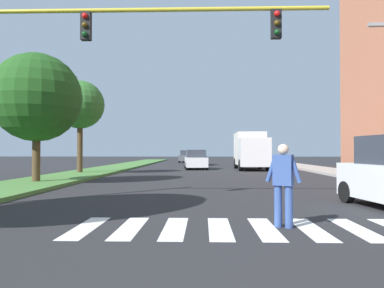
{
  "coord_description": "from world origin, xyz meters",
  "views": [
    {
      "loc": [
        -0.78,
        -0.56,
        1.55
      ],
      "look_at": [
        -1.39,
        19.64,
        1.93
      ],
      "focal_mm": 34.3,
      "sensor_mm": 36.0,
      "label": 1
    }
  ],
  "objects_px": {
    "sedan_distant": "(198,158)",
    "truck_box_delivery": "(251,150)",
    "sedan_midblock": "(196,160)",
    "pedestrian_performer": "(283,181)",
    "tree_mid": "(37,98)",
    "sedan_far_horizon": "(187,157)",
    "tree_far": "(80,105)",
    "traffic_light_gantry": "(87,51)"
  },
  "relations": [
    {
      "from": "tree_far",
      "to": "sedan_distant",
      "type": "xyz_separation_m",
      "value": [
        7.57,
        16.22,
        -3.81
      ]
    },
    {
      "from": "tree_mid",
      "to": "tree_far",
      "type": "height_order",
      "value": "tree_far"
    },
    {
      "from": "tree_far",
      "to": "traffic_light_gantry",
      "type": "height_order",
      "value": "tree_far"
    },
    {
      "from": "pedestrian_performer",
      "to": "sedan_distant",
      "type": "bearing_deg",
      "value": 93.83
    },
    {
      "from": "pedestrian_performer",
      "to": "truck_box_delivery",
      "type": "bearing_deg",
      "value": 84.25
    },
    {
      "from": "traffic_light_gantry",
      "to": "pedestrian_performer",
      "type": "relative_size",
      "value": 5.85
    },
    {
      "from": "tree_mid",
      "to": "tree_far",
      "type": "distance_m",
      "value": 7.24
    },
    {
      "from": "sedan_distant",
      "to": "pedestrian_performer",
      "type": "bearing_deg",
      "value": -86.17
    },
    {
      "from": "pedestrian_performer",
      "to": "truck_box_delivery",
      "type": "xyz_separation_m",
      "value": [
        2.32,
        23.06,
        0.7
      ]
    },
    {
      "from": "sedan_far_horizon",
      "to": "truck_box_delivery",
      "type": "distance_m",
      "value": 19.85
    },
    {
      "from": "truck_box_delivery",
      "to": "sedan_far_horizon",
      "type": "bearing_deg",
      "value": 107.95
    },
    {
      "from": "tree_mid",
      "to": "traffic_light_gantry",
      "type": "height_order",
      "value": "traffic_light_gantry"
    },
    {
      "from": "traffic_light_gantry",
      "to": "truck_box_delivery",
      "type": "distance_m",
      "value": 21.72
    },
    {
      "from": "traffic_light_gantry",
      "to": "sedan_distant",
      "type": "distance_m",
      "value": 30.23
    },
    {
      "from": "tree_mid",
      "to": "sedan_midblock",
      "type": "xyz_separation_m",
      "value": [
        7.1,
        14.33,
        -3.26
      ]
    },
    {
      "from": "sedan_distant",
      "to": "truck_box_delivery",
      "type": "bearing_deg",
      "value": -64.83
    },
    {
      "from": "tree_far",
      "to": "truck_box_delivery",
      "type": "height_order",
      "value": "tree_far"
    },
    {
      "from": "traffic_light_gantry",
      "to": "truck_box_delivery",
      "type": "height_order",
      "value": "traffic_light_gantry"
    },
    {
      "from": "tree_far",
      "to": "truck_box_delivery",
      "type": "distance_m",
      "value": 14.09
    },
    {
      "from": "tree_far",
      "to": "sedan_far_horizon",
      "type": "height_order",
      "value": "tree_far"
    },
    {
      "from": "tree_mid",
      "to": "tree_far",
      "type": "relative_size",
      "value": 0.98
    },
    {
      "from": "truck_box_delivery",
      "to": "sedan_distant",
      "type": "bearing_deg",
      "value": 115.17
    },
    {
      "from": "sedan_distant",
      "to": "traffic_light_gantry",
      "type": "bearing_deg",
      "value": -95.25
    },
    {
      "from": "pedestrian_performer",
      "to": "tree_far",
      "type": "bearing_deg",
      "value": 120.7
    },
    {
      "from": "sedan_distant",
      "to": "sedan_midblock",
      "type": "bearing_deg",
      "value": -90.37
    },
    {
      "from": "traffic_light_gantry",
      "to": "tree_far",
      "type": "bearing_deg",
      "value": 109.46
    },
    {
      "from": "tree_far",
      "to": "traffic_light_gantry",
      "type": "bearing_deg",
      "value": -70.54
    },
    {
      "from": "sedan_midblock",
      "to": "sedan_far_horizon",
      "type": "distance_m",
      "value": 18.43
    },
    {
      "from": "tree_far",
      "to": "truck_box_delivery",
      "type": "xyz_separation_m",
      "value": [
        12.09,
        6.62,
        -2.94
      ]
    },
    {
      "from": "tree_mid",
      "to": "sedan_midblock",
      "type": "height_order",
      "value": "tree_mid"
    },
    {
      "from": "tree_mid",
      "to": "sedan_midblock",
      "type": "relative_size",
      "value": 1.38
    },
    {
      "from": "sedan_distant",
      "to": "truck_box_delivery",
      "type": "height_order",
      "value": "truck_box_delivery"
    },
    {
      "from": "tree_far",
      "to": "sedan_midblock",
      "type": "relative_size",
      "value": 1.4
    },
    {
      "from": "traffic_light_gantry",
      "to": "pedestrian_performer",
      "type": "bearing_deg",
      "value": -29.37
    },
    {
      "from": "traffic_light_gantry",
      "to": "sedan_distant",
      "type": "xyz_separation_m",
      "value": [
        2.74,
        29.89,
        -3.63
      ]
    },
    {
      "from": "pedestrian_performer",
      "to": "sedan_far_horizon",
      "type": "xyz_separation_m",
      "value": [
        -3.79,
        41.93,
        -0.17
      ]
    },
    {
      "from": "sedan_midblock",
      "to": "truck_box_delivery",
      "type": "height_order",
      "value": "truck_box_delivery"
    },
    {
      "from": "tree_far",
      "to": "sedan_far_horizon",
      "type": "distance_m",
      "value": 26.45
    },
    {
      "from": "tree_mid",
      "to": "sedan_far_horizon",
      "type": "bearing_deg",
      "value": 80.34
    },
    {
      "from": "sedan_midblock",
      "to": "traffic_light_gantry",
      "type": "bearing_deg",
      "value": -97.36
    },
    {
      "from": "tree_mid",
      "to": "truck_box_delivery",
      "type": "distance_m",
      "value": 18.25
    },
    {
      "from": "sedan_far_horizon",
      "to": "pedestrian_performer",
      "type": "bearing_deg",
      "value": -84.84
    }
  ]
}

